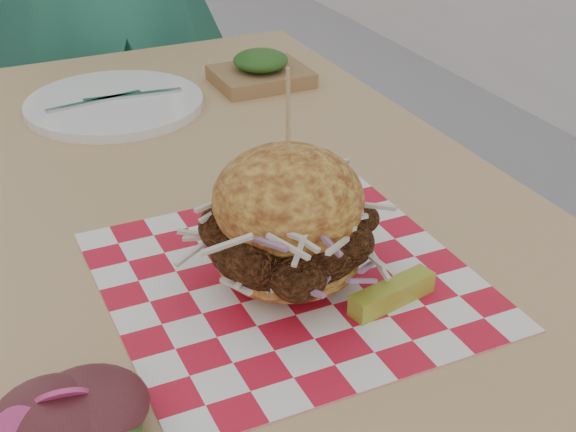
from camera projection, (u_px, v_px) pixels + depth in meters
name	position (u px, v px, depth m)	size (l,w,h in m)	color
patio_table	(190.00, 259.00, 1.00)	(0.80, 1.20, 0.75)	tan
patio_chair	(51.00, 90.00, 1.84)	(0.43, 0.44, 0.95)	tan
paper_liner	(288.00, 279.00, 0.82)	(0.36, 0.36, 0.00)	red
sandwich	(288.00, 226.00, 0.79)	(0.20, 0.20, 0.22)	gold
pickle_spear	(392.00, 294.00, 0.78)	(0.10, 0.02, 0.02)	gold
place_setting	(114.00, 104.00, 1.22)	(0.27, 0.27, 0.02)	white
kraft_tray	(261.00, 71.00, 1.31)	(0.15, 0.12, 0.06)	olive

